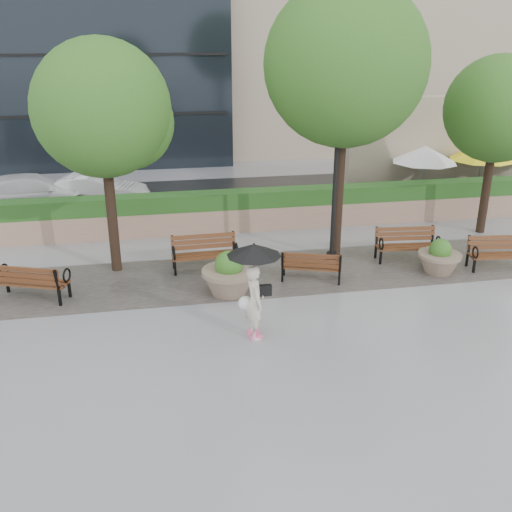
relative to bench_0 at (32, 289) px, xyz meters
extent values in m
plane|color=gray|center=(6.28, -2.48, -0.29)|extent=(100.00, 100.00, 0.00)
cube|color=#383330|center=(6.28, 0.52, -0.28)|extent=(28.00, 3.20, 0.01)
cube|color=#9C7B64|center=(6.28, 4.52, 0.11)|extent=(24.00, 0.80, 0.80)
cube|color=#20531B|center=(6.28, 4.52, 0.79)|extent=(24.00, 0.75, 0.55)
cube|color=tan|center=(15.78, 7.52, 1.71)|extent=(10.00, 0.60, 4.00)
cube|color=#20531B|center=(15.28, 5.32, 0.16)|extent=(8.00, 0.50, 0.90)
cube|color=black|center=(6.28, 8.52, -0.29)|extent=(40.00, 7.00, 0.00)
cube|color=#562B18|center=(0.01, 0.04, 0.16)|extent=(1.90, 1.16, 0.05)
cube|color=#562B18|center=(-0.09, -0.23, 0.47)|extent=(1.75, 0.76, 0.43)
cube|color=black|center=(0.00, 0.01, -0.06)|extent=(1.93, 1.25, 0.47)
torus|color=black|center=(0.88, -0.10, 0.34)|extent=(0.18, 0.37, 0.37)
torus|color=black|center=(-0.73, 0.51, 0.34)|extent=(0.18, 0.37, 0.37)
cube|color=#562B18|center=(4.47, 1.10, 0.16)|extent=(1.85, 0.60, 0.05)
cube|color=#562B18|center=(4.46, 1.39, 0.48)|extent=(1.84, 0.18, 0.43)
cube|color=black|center=(4.46, 1.13, -0.05)|extent=(1.85, 0.70, 0.47)
torus|color=black|center=(3.60, 0.90, 0.34)|extent=(0.06, 0.38, 0.38)
torus|color=black|center=(5.34, 0.95, 0.34)|extent=(0.06, 0.38, 0.38)
cube|color=#562B18|center=(7.22, -0.13, 0.10)|extent=(1.68, 0.98, 0.04)
cube|color=#562B18|center=(7.13, -0.37, 0.38)|extent=(1.55, 0.63, 0.38)
cube|color=black|center=(7.21, -0.16, -0.08)|extent=(1.71, 1.07, 0.41)
torus|color=black|center=(7.98, -0.23, 0.26)|extent=(0.15, 0.33, 0.33)
torus|color=black|center=(6.55, 0.27, 0.26)|extent=(0.15, 0.33, 0.33)
cube|color=#562B18|center=(10.37, 0.72, 0.15)|extent=(1.84, 0.71, 0.05)
cube|color=#562B18|center=(10.40, 1.00, 0.46)|extent=(1.80, 0.29, 0.42)
cube|color=black|center=(10.37, 0.75, -0.06)|extent=(1.85, 0.81, 0.46)
torus|color=black|center=(9.51, 0.62, 0.33)|extent=(0.08, 0.37, 0.37)
torus|color=black|center=(11.20, 0.46, 0.33)|extent=(0.08, 0.37, 0.37)
cube|color=#562B18|center=(12.67, -0.39, 0.14)|extent=(1.79, 0.73, 0.05)
cube|color=#562B18|center=(12.70, -0.12, 0.44)|extent=(1.74, 0.33, 0.41)
cube|color=black|center=(12.67, -0.36, -0.07)|extent=(1.80, 0.83, 0.44)
torus|color=black|center=(11.83, -0.46, 0.31)|extent=(0.09, 0.36, 0.36)
cylinder|color=#7F6B56|center=(4.90, -0.59, 0.33)|extent=(1.39, 1.39, 0.11)
sphere|color=#224D16|center=(4.90, -0.59, 0.52)|extent=(0.72, 0.72, 0.72)
cylinder|color=#7F6B56|center=(10.87, -0.28, 0.24)|extent=(1.18, 1.18, 0.10)
sphere|color=#224D16|center=(10.87, -0.28, 0.40)|extent=(0.61, 0.61, 0.61)
cylinder|color=black|center=(8.16, 1.05, 1.87)|extent=(0.12, 0.12, 4.32)
cylinder|color=black|center=(8.16, 1.05, -0.14)|extent=(0.28, 0.28, 0.30)
sphere|color=black|center=(8.16, 1.05, 4.08)|extent=(0.24, 0.24, 0.24)
cylinder|color=black|center=(1.99, 1.59, 1.80)|extent=(0.28, 0.28, 4.18)
sphere|color=#224D16|center=(1.99, 1.59, 4.18)|extent=(3.55, 3.55, 3.55)
sphere|color=#224D16|center=(2.59, 1.89, 3.77)|extent=(2.48, 2.48, 2.48)
cylinder|color=black|center=(8.42, 1.44, 2.28)|extent=(0.28, 0.28, 5.13)
sphere|color=#224D16|center=(8.42, 1.44, 5.21)|extent=(4.41, 4.41, 4.41)
sphere|color=#224D16|center=(9.02, 1.74, 4.70)|extent=(3.08, 3.08, 3.08)
cylinder|color=black|center=(13.97, 2.75, 1.61)|extent=(0.28, 0.28, 3.80)
sphere|color=#224D16|center=(13.97, 2.75, 3.78)|extent=(3.34, 3.34, 3.34)
sphere|color=#224D16|center=(14.57, 3.05, 3.40)|extent=(2.34, 2.34, 2.34)
cylinder|color=black|center=(13.40, 6.14, -0.24)|extent=(0.40, 0.40, 0.10)
cylinder|color=#99999E|center=(13.40, 6.14, 0.81)|extent=(0.06, 0.06, 2.20)
cone|color=white|center=(13.40, 6.14, 1.71)|extent=(2.50, 2.50, 0.60)
cylinder|color=black|center=(15.82, 6.17, -0.24)|extent=(0.40, 0.40, 0.10)
cylinder|color=#99999E|center=(15.82, 6.17, 0.81)|extent=(0.06, 0.06, 2.20)
cone|color=yellow|center=(15.82, 6.17, 1.71)|extent=(2.50, 2.50, 0.60)
imported|color=silver|center=(-1.21, 7.99, 0.42)|extent=(5.21, 2.99, 1.42)
imported|color=silver|center=(1.00, 8.19, 0.36)|extent=(4.11, 2.00, 1.30)
imported|color=beige|center=(5.14, -2.90, 0.61)|extent=(0.50, 0.69, 1.80)
cube|color=#F2598C|center=(5.13, -2.78, -0.24)|extent=(0.13, 0.26, 0.09)
cube|color=#F2598C|center=(5.15, -3.04, -0.24)|extent=(0.13, 0.26, 0.09)
cube|color=black|center=(5.36, -2.84, 0.78)|extent=(0.14, 0.35, 0.25)
sphere|color=white|center=(4.97, -2.70, 0.44)|extent=(0.31, 0.31, 0.31)
cylinder|color=black|center=(5.14, -2.85, 1.29)|extent=(0.02, 0.02, 0.96)
cone|color=black|center=(5.14, -2.85, 1.74)|extent=(1.17, 1.17, 0.25)
camera|label=1|loc=(3.11, -13.84, 5.94)|focal=40.00mm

